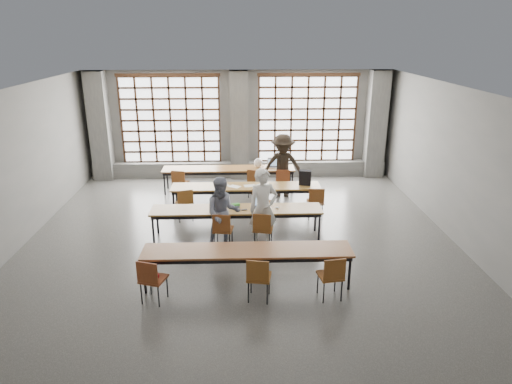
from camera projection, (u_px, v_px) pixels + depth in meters
floor at (240, 245)px, 10.52m from camera, size 11.00×11.00×0.00m
ceiling at (239, 91)px, 9.36m from camera, size 11.00×11.00×0.00m
wall_back at (239, 124)px, 15.13m from camera, size 10.00×0.00×10.00m
wall_front at (240, 325)px, 4.76m from camera, size 10.00×0.00×10.00m
wall_left at (7, 175)px, 9.77m from camera, size 0.00×11.00×11.00m
wall_right at (465, 170)px, 10.11m from camera, size 0.00×11.00×11.00m
column_left at (100, 127)px, 14.71m from camera, size 0.60×0.55×3.50m
column_mid at (239, 126)px, 14.86m from camera, size 0.60×0.55×3.50m
column_right at (376, 125)px, 15.01m from camera, size 0.60×0.55×3.50m
window_left at (171, 120)px, 14.93m from camera, size 3.32×0.12×3.00m
window_right at (307, 119)px, 15.08m from camera, size 3.32×0.12×3.00m
sill_ledge at (240, 169)px, 15.44m from camera, size 9.80×0.35×0.50m
desk_row_a at (229, 170)px, 13.87m from camera, size 4.00×0.70×0.73m
desk_row_b at (246, 188)px, 12.27m from camera, size 4.00×0.70×0.73m
desk_row_c at (237, 211)px, 10.70m from camera, size 4.00×0.70×0.73m
desk_row_d at (247, 253)px, 8.70m from camera, size 4.00×0.70×0.73m
chair_back_left at (180, 181)px, 13.27m from camera, size 0.50×0.50×0.88m
chair_back_mid at (255, 180)px, 13.35m from camera, size 0.52×0.53×0.88m
chair_back_right at (283, 180)px, 13.37m from camera, size 0.44×0.45×0.88m
chair_mid_left at (185, 201)px, 11.67m from camera, size 0.52×0.53×0.88m
chair_mid_centre at (261, 201)px, 11.74m from camera, size 0.53×0.53×0.88m
chair_mid_right at (316, 200)px, 11.78m from camera, size 0.43×0.44×0.88m
chair_front_left at (223, 227)px, 10.14m from camera, size 0.48×0.48×0.88m
chair_front_right at (263, 227)px, 10.17m from camera, size 0.50×0.50×0.88m
chair_near_left at (151, 277)px, 8.09m from camera, size 0.53×0.53×0.88m
chair_near_mid at (258, 275)px, 8.15m from camera, size 0.48×0.49×0.88m
chair_near_right at (332, 274)px, 8.20m from camera, size 0.48×0.48×0.88m
student_male at (263, 209)px, 10.16m from camera, size 0.77×0.61×1.84m
student_female at (223, 213)px, 10.16m from camera, size 0.87×0.72×1.65m
student_back at (283, 166)px, 13.36m from camera, size 1.25×0.78×1.87m
laptop_front at (260, 204)px, 10.78m from camera, size 0.38×0.33×0.26m
laptop_back at (273, 165)px, 13.97m from camera, size 0.40×0.36×0.26m
mouse at (277, 208)px, 10.68m from camera, size 0.12×0.10×0.04m
green_box at (234, 206)px, 10.73m from camera, size 0.27×0.16×0.09m
phone at (244, 210)px, 10.59m from camera, size 0.14×0.09×0.01m
paper_sheet_a at (224, 185)px, 12.28m from camera, size 0.36×0.33×0.00m
paper_sheet_b at (235, 187)px, 12.19m from camera, size 0.36×0.34×0.00m
paper_sheet_c at (250, 186)px, 12.26m from camera, size 0.32×0.25×0.00m
backpack at (305, 178)px, 12.29m from camera, size 0.36×0.27×0.40m
plastic_bag at (258, 163)px, 13.88m from camera, size 0.27×0.23×0.29m
red_pouch at (153, 276)px, 8.17m from camera, size 0.21×0.13×0.06m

